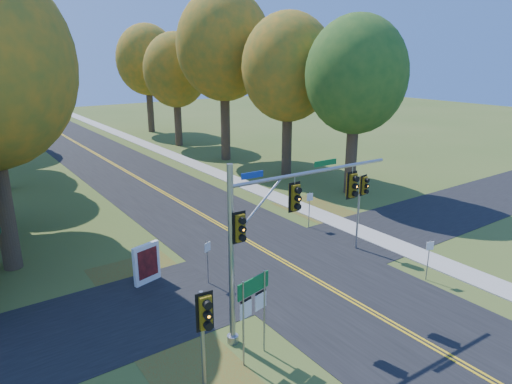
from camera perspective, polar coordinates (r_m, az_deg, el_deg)
ground at (r=21.77m, az=7.09°, el=-10.66°), size 160.00×160.00×0.00m
road_main at (r=21.76m, az=7.09°, el=-10.63°), size 8.00×160.00×0.02m
road_cross at (r=23.11m, az=3.73°, el=-8.81°), size 60.00×6.00×0.02m
centerline_left at (r=21.69m, az=6.89°, el=-10.67°), size 0.10×160.00×0.01m
centerline_right at (r=21.82m, az=7.29°, el=-10.52°), size 0.10×160.00×0.01m
sidewalk_east at (r=25.98m, az=17.37°, el=-6.53°), size 1.60×160.00×0.06m
leaf_patch_w_near at (r=21.75m, az=-13.48°, el=-11.02°), size 4.00×6.00×0.00m
leaf_patch_e at (r=30.08m, az=9.07°, el=-2.76°), size 3.50×8.00×0.00m
leaf_patch_w_far at (r=16.01m, az=-6.79°, el=-21.99°), size 3.00×5.00×0.00m
tree_e_a at (r=33.74m, az=12.40°, el=14.01°), size 7.20×7.20×12.73m
tree_e_b at (r=38.29m, az=4.06°, el=15.20°), size 7.60×7.60×13.33m
tree_e_c at (r=44.28m, az=-4.01°, el=17.72°), size 8.80×8.80×15.79m
tree_e_d at (r=52.10m, az=-10.00°, el=14.72°), size 7.00×7.00×12.32m
tree_e_e at (r=62.36m, az=-13.43°, el=15.73°), size 7.80×7.80×13.74m
traffic_mast at (r=16.25m, az=2.45°, el=-3.84°), size 7.33×0.71×6.65m
east_signal_pole at (r=24.10m, az=13.15°, el=-0.19°), size 0.48×0.55×4.12m
ped_signal_pole at (r=13.91m, az=-6.43°, el=-15.53°), size 0.55×0.64×3.49m
route_sign_cluster at (r=15.49m, az=-0.31°, el=-13.45°), size 1.43×0.36×3.12m
info_kiosk at (r=21.43m, az=-13.51°, el=-8.70°), size 1.36×0.53×1.88m
reg_sign_e_north at (r=27.21m, az=6.71°, el=-1.42°), size 0.42×0.08×2.21m
reg_sign_e_south at (r=22.32m, az=20.82°, el=-7.14°), size 0.36×0.15×1.97m
reg_sign_w at (r=20.67m, az=-6.07°, el=-7.78°), size 0.38×0.18×2.08m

